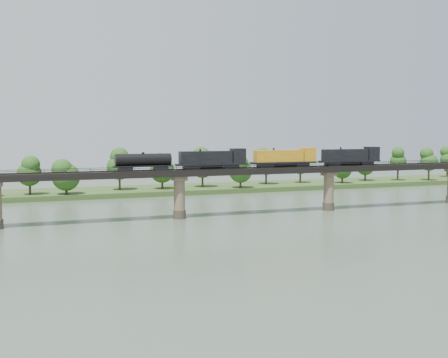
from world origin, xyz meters
name	(u,v)px	position (x,y,z in m)	size (l,w,h in m)	color
ground	(223,243)	(0.00, 0.00, 0.00)	(400.00, 400.00, 0.00)	#3C4B3B
far_bank	(134,191)	(0.00, 85.00, 0.80)	(300.00, 24.00, 1.60)	#2C451B
bridge	(179,195)	(0.00, 30.00, 5.46)	(236.00, 30.00, 11.50)	#473A2D
bridge_superstructure	(179,169)	(0.00, 30.00, 11.79)	(220.00, 4.90, 0.75)	black
far_treeline	(110,168)	(-8.21, 80.52, 8.83)	(289.06, 17.54, 13.60)	#382619
freight_train	(261,158)	(20.77, 30.00, 13.80)	(70.00, 2.73, 4.82)	black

